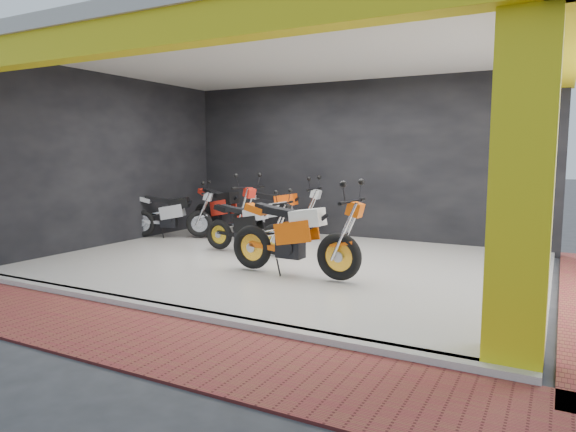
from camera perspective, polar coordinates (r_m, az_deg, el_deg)
ground at (r=7.18m, az=-7.49°, el=-8.64°), size 80.00×80.00×0.00m
showroom_floor at (r=8.82m, az=0.13°, el=-5.33°), size 8.00×6.00×0.10m
showroom_ceiling at (r=8.79m, az=0.14°, el=17.93°), size 8.40×6.40×0.20m
back_wall at (r=11.45m, az=7.49°, el=5.98°), size 8.20×0.20×3.50m
left_wall at (r=11.16m, az=-18.88°, el=5.65°), size 0.20×6.20×3.50m
corner_column at (r=4.87m, az=24.63°, el=4.34°), size 0.50×0.50×3.50m
header_beam_front at (r=6.30m, az=-13.62°, el=19.41°), size 8.40×0.30×0.40m
header_beam_right at (r=7.74m, az=28.53°, el=16.39°), size 0.30×6.40×0.40m
floor_kerb at (r=6.40m, az=-12.91°, el=-10.22°), size 8.00×0.20×0.10m
paver_front at (r=5.88m, az=-18.01°, el=-12.30°), size 9.00×1.40×0.03m
moto_hero at (r=7.29m, az=5.72°, el=-1.95°), size 2.32×0.92×1.40m
moto_row_a at (r=9.12m, az=-1.42°, el=-0.92°), size 1.89×0.71×1.16m
moto_row_b at (r=10.74m, az=-5.06°, el=0.81°), size 2.39×1.50×1.37m
moto_row_c at (r=10.92m, az=2.04°, el=0.76°), size 2.19×0.94×1.31m
moto_row_d at (r=11.28m, az=-9.84°, el=0.58°), size 2.09×1.46×1.20m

